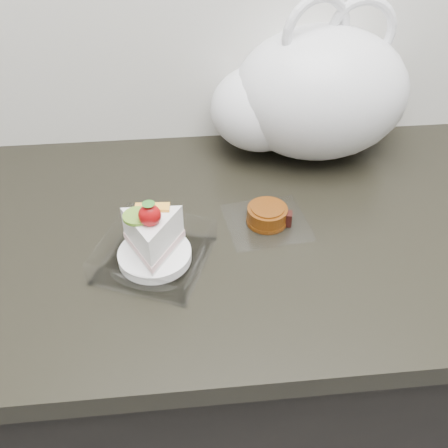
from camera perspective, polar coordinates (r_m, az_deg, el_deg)
name	(u,v)px	position (r m, az deg, el deg)	size (l,w,h in m)	color
counter	(278,366)	(1.23, 6.16, -15.79)	(2.04, 0.64, 0.90)	black
cake_tray	(154,245)	(0.80, -8.05, -2.43)	(0.21, 0.21, 0.13)	white
mooncake_wrap	(268,216)	(0.88, 5.02, 0.87)	(0.16, 0.15, 0.03)	white
plastic_bag	(308,95)	(1.03, 9.61, 14.30)	(0.43, 0.32, 0.32)	white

